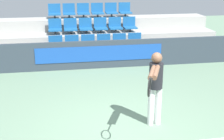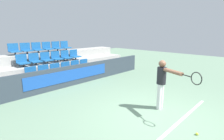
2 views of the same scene
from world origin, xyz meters
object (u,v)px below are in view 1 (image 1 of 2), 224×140
(stadium_chair_3, at_px, (104,43))
(stadium_chair_12, at_px, (54,12))
(stadium_chair_6, at_px, (55,28))
(tennis_player, at_px, (155,83))
(stadium_chair_5, at_px, (135,42))
(stadium_chair_13, at_px, (69,12))
(stadium_chair_8, at_px, (86,27))
(stadium_chair_1, at_px, (72,45))
(stadium_chair_4, at_px, (120,43))
(stadium_chair_17, at_px, (125,10))
(stadium_chair_10, at_px, (115,26))
(stadium_chair_15, at_px, (97,11))
(stadium_chair_16, at_px, (111,11))
(stadium_chair_0, at_px, (56,45))
(stadium_chair_2, at_px, (88,44))
(stadium_chair_14, at_px, (83,11))
(stadium_chair_7, at_px, (70,27))
(stadium_chair_11, at_px, (130,25))
(stadium_chair_9, at_px, (101,26))

(stadium_chair_3, relative_size, stadium_chair_12, 1.00)
(stadium_chair_6, distance_m, tennis_player, 6.07)
(stadium_chair_5, distance_m, stadium_chair_13, 2.99)
(stadium_chair_8, height_order, tennis_player, tennis_player)
(stadium_chair_1, relative_size, stadium_chair_4, 1.00)
(stadium_chair_1, distance_m, stadium_chair_17, 2.99)
(stadium_chair_5, bearing_deg, tennis_player, -99.17)
(stadium_chair_10, xyz_separation_m, stadium_chair_15, (-0.55, 0.91, 0.44))
(stadium_chair_3, distance_m, stadium_chair_15, 2.01)
(stadium_chair_4, height_order, stadium_chair_5, same)
(stadium_chair_4, height_order, stadium_chair_10, stadium_chair_10)
(stadium_chair_16, distance_m, stadium_chair_17, 0.55)
(stadium_chair_1, distance_m, stadium_chair_12, 2.09)
(stadium_chair_0, relative_size, tennis_player, 0.35)
(stadium_chair_4, xyz_separation_m, stadium_chair_17, (0.55, 1.81, 0.88))
(stadium_chair_5, distance_m, stadium_chair_6, 2.94)
(stadium_chair_2, bearing_deg, stadium_chair_6, 140.57)
(stadium_chair_10, bearing_deg, stadium_chair_12, 157.65)
(stadium_chair_14, relative_size, stadium_chair_17, 1.00)
(stadium_chair_7, bearing_deg, stadium_chair_5, -22.35)
(stadium_chair_10, bearing_deg, stadium_chair_4, -90.00)
(stadium_chair_7, xyz_separation_m, stadium_chair_8, (0.55, 0.00, 0.00))
(stadium_chair_2, distance_m, stadium_chair_11, 1.94)
(stadium_chair_5, relative_size, tennis_player, 0.35)
(stadium_chair_4, xyz_separation_m, stadium_chair_10, (0.00, 0.91, 0.44))
(stadium_chair_14, height_order, tennis_player, stadium_chair_14)
(stadium_chair_14, xyz_separation_m, stadium_chair_17, (1.66, 0.00, 0.00))
(stadium_chair_1, relative_size, tennis_player, 0.35)
(stadium_chair_8, xyz_separation_m, stadium_chair_14, (0.00, 0.91, 0.44))
(stadium_chair_6, distance_m, stadium_chair_17, 2.94)
(stadium_chair_1, height_order, stadium_chair_4, same)
(stadium_chair_12, height_order, stadium_chair_17, same)
(stadium_chair_2, distance_m, tennis_player, 4.91)
(stadium_chair_3, bearing_deg, stadium_chair_7, 140.57)
(stadium_chair_10, xyz_separation_m, stadium_chair_12, (-2.21, 0.91, 0.44))
(stadium_chair_2, distance_m, stadium_chair_7, 1.15)
(stadium_chair_12, xyz_separation_m, stadium_chair_17, (2.76, 0.00, 0.00))
(stadium_chair_10, bearing_deg, stadium_chair_17, 58.69)
(stadium_chair_4, height_order, stadium_chair_13, stadium_chair_13)
(stadium_chair_2, height_order, stadium_chair_11, stadium_chair_11)
(stadium_chair_3, distance_m, stadium_chair_13, 2.30)
(stadium_chair_15, bearing_deg, stadium_chair_12, 180.00)
(stadium_chair_7, relative_size, stadium_chair_13, 1.00)
(stadium_chair_12, height_order, stadium_chair_15, same)
(stadium_chair_10, height_order, stadium_chair_12, stadium_chair_12)
(stadium_chair_3, distance_m, stadium_chair_16, 2.09)
(stadium_chair_6, xyz_separation_m, stadium_chair_8, (1.10, 0.00, 0.00))
(stadium_chair_0, relative_size, stadium_chair_2, 1.00)
(stadium_chair_8, distance_m, stadium_chair_15, 1.15)
(stadium_chair_9, bearing_deg, stadium_chair_16, 58.69)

